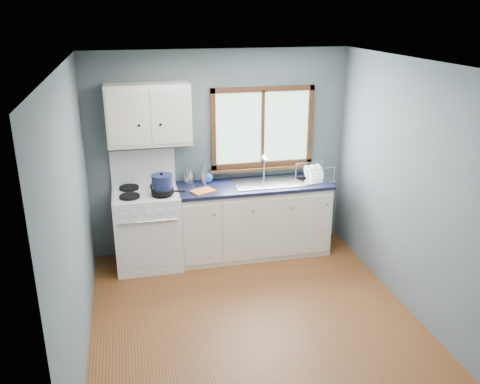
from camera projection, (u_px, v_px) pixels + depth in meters
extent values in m
cube|color=brown|center=(255.00, 322.00, 5.06)|extent=(3.20, 3.60, 0.02)
cube|color=white|center=(258.00, 63.00, 4.20)|extent=(3.20, 3.60, 0.02)
cube|color=slate|center=(220.00, 153.00, 6.29)|extent=(3.20, 0.02, 2.50)
cube|color=slate|center=(334.00, 314.00, 2.97)|extent=(3.20, 0.02, 2.50)
cube|color=slate|center=(73.00, 220.00, 4.29)|extent=(0.02, 3.60, 2.50)
cube|color=slate|center=(416.00, 191.00, 4.96)|extent=(0.02, 3.60, 2.50)
cube|color=white|center=(148.00, 229.00, 6.04)|extent=(0.76, 0.65, 0.92)
cube|color=white|center=(143.00, 167.00, 6.09)|extent=(0.76, 0.05, 0.44)
cube|color=silver|center=(145.00, 192.00, 5.89)|extent=(0.72, 0.59, 0.01)
cylinder|color=black|center=(130.00, 196.00, 5.70)|extent=(0.23, 0.23, 0.03)
cylinder|color=black|center=(162.00, 194.00, 5.78)|extent=(0.23, 0.23, 0.03)
cylinder|color=black|center=(129.00, 188.00, 5.98)|extent=(0.23, 0.23, 0.03)
cylinder|color=black|center=(160.00, 186.00, 6.05)|extent=(0.23, 0.23, 0.03)
cylinder|color=silver|center=(148.00, 222.00, 5.65)|extent=(0.66, 0.02, 0.02)
cube|color=silver|center=(150.00, 245.00, 5.77)|extent=(0.66, 0.01, 0.55)
cube|color=silver|center=(253.00, 220.00, 6.35)|extent=(1.85, 0.60, 0.88)
cube|color=black|center=(253.00, 248.00, 6.50)|extent=(1.85, 0.54, 0.08)
cube|color=black|center=(254.00, 186.00, 6.19)|extent=(1.89, 0.64, 0.04)
cube|color=silver|center=(268.00, 183.00, 6.22)|extent=(0.84, 0.46, 0.01)
cube|color=silver|center=(252.00, 190.00, 6.20)|extent=(0.36, 0.40, 0.14)
cube|color=silver|center=(283.00, 187.00, 6.28)|extent=(0.36, 0.40, 0.14)
cylinder|color=silver|center=(264.00, 167.00, 6.35)|extent=(0.02, 0.02, 0.28)
cylinder|color=silver|center=(265.00, 159.00, 6.25)|extent=(0.02, 0.16, 0.02)
sphere|color=silver|center=(264.00, 157.00, 6.31)|extent=(0.04, 0.04, 0.04)
cube|color=#9EC6A8|center=(262.00, 127.00, 6.28)|extent=(1.22, 0.01, 0.92)
cube|color=#4C2A16|center=(263.00, 89.00, 6.10)|extent=(1.30, 0.05, 0.06)
cube|color=#4C2A16|center=(262.00, 164.00, 6.42)|extent=(1.30, 0.05, 0.06)
cube|color=#4C2A16|center=(213.00, 130.00, 6.13)|extent=(0.06, 0.05, 1.00)
cube|color=#4C2A16|center=(310.00, 125.00, 6.39)|extent=(0.06, 0.05, 1.00)
cube|color=#4C2A16|center=(263.00, 128.00, 6.26)|extent=(0.03, 0.05, 0.92)
cube|color=#4C2A16|center=(263.00, 169.00, 6.41)|extent=(1.36, 0.10, 0.03)
cube|color=silver|center=(149.00, 115.00, 5.76)|extent=(0.95, 0.32, 0.70)
cube|color=silver|center=(127.00, 118.00, 5.56)|extent=(0.44, 0.01, 0.62)
cube|color=silver|center=(171.00, 117.00, 5.66)|extent=(0.44, 0.01, 0.62)
sphere|color=black|center=(139.00, 125.00, 5.60)|extent=(0.03, 0.03, 0.03)
sphere|color=black|center=(161.00, 124.00, 5.65)|extent=(0.03, 0.03, 0.03)
cylinder|color=black|center=(163.00, 191.00, 5.76)|extent=(0.32, 0.32, 0.05)
cube|color=black|center=(179.00, 191.00, 5.75)|extent=(0.15, 0.06, 0.02)
cylinder|color=#19234C|center=(162.00, 184.00, 5.76)|extent=(0.24, 0.24, 0.20)
cylinder|color=#19234C|center=(162.00, 175.00, 5.72)|extent=(0.25, 0.25, 0.01)
sphere|color=black|center=(162.00, 174.00, 5.72)|extent=(0.04, 0.04, 0.04)
cylinder|color=silver|center=(189.00, 177.00, 6.17)|extent=(0.17, 0.17, 0.16)
cylinder|color=silver|center=(190.00, 164.00, 6.14)|extent=(0.01, 0.01, 0.23)
cylinder|color=silver|center=(187.00, 163.00, 6.11)|extent=(0.01, 0.01, 0.28)
cylinder|color=silver|center=(190.00, 166.00, 6.10)|extent=(0.01, 0.01, 0.21)
cylinder|color=silver|center=(203.00, 174.00, 6.13)|extent=(0.07, 0.07, 0.27)
imported|color=blue|center=(207.00, 172.00, 6.16)|extent=(0.14, 0.14, 0.28)
cube|color=orange|center=(203.00, 191.00, 5.91)|extent=(0.31, 0.28, 0.02)
cube|color=silver|center=(315.00, 180.00, 6.32)|extent=(0.45, 0.37, 0.01)
cylinder|color=silver|center=(307.00, 178.00, 6.09)|extent=(0.01, 0.01, 0.19)
cylinder|color=silver|center=(334.00, 174.00, 6.23)|extent=(0.01, 0.01, 0.19)
cylinder|color=silver|center=(296.00, 172.00, 6.34)|extent=(0.01, 0.01, 0.19)
cylinder|color=silver|center=(322.00, 168.00, 6.48)|extent=(0.01, 0.01, 0.19)
cylinder|color=silver|center=(322.00, 169.00, 6.13)|extent=(0.38, 0.08, 0.01)
cylinder|color=silver|center=(309.00, 163.00, 6.38)|extent=(0.38, 0.08, 0.01)
cylinder|color=white|center=(308.00, 173.00, 6.25)|extent=(0.09, 0.22, 0.21)
cylinder|color=white|center=(314.00, 172.00, 6.28)|extent=(0.09, 0.22, 0.21)
cylinder|color=white|center=(319.00, 172.00, 6.31)|extent=(0.09, 0.22, 0.21)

